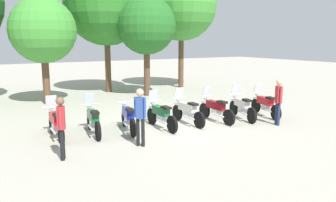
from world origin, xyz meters
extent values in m
plane|color=#ADA899|center=(0.00, 0.00, 0.00)|extent=(80.00, 80.00, 0.00)
cylinder|color=black|center=(-4.24, 1.45, 0.32)|extent=(0.12, 0.64, 0.64)
cylinder|color=black|center=(-4.28, -0.09, 0.32)|extent=(0.12, 0.64, 0.64)
cube|color=silver|center=(-4.24, 1.45, 0.66)|extent=(0.13, 0.36, 0.04)
cube|color=red|center=(-4.26, 0.73, 0.67)|extent=(0.28, 0.96, 0.30)
cube|color=silver|center=(-4.26, 0.68, 0.40)|extent=(0.23, 0.41, 0.24)
cube|color=black|center=(-4.27, 0.33, 0.86)|extent=(0.25, 0.45, 0.08)
cylinder|color=silver|center=(-4.25, 1.36, 0.64)|extent=(0.06, 0.23, 0.64)
cylinder|color=silver|center=(-4.25, 1.27, 0.97)|extent=(0.62, 0.05, 0.04)
sphere|color=silver|center=(-4.25, 1.40, 0.85)|extent=(0.16, 0.16, 0.16)
cylinder|color=silver|center=(-4.43, 0.38, 0.34)|extent=(0.09, 0.70, 0.07)
cube|color=silver|center=(-4.25, 1.33, 1.17)|extent=(0.36, 0.14, 0.39)
cylinder|color=black|center=(-2.94, 1.22, 0.32)|extent=(0.19, 0.65, 0.64)
cylinder|color=black|center=(-3.15, -0.31, 0.32)|extent=(0.19, 0.65, 0.64)
cube|color=silver|center=(-2.94, 1.22, 0.66)|extent=(0.17, 0.37, 0.04)
cube|color=#1E6033|center=(-3.04, 0.50, 0.67)|extent=(0.39, 0.98, 0.30)
cube|color=silver|center=(-3.04, 0.45, 0.40)|extent=(0.27, 0.43, 0.24)
cube|color=black|center=(-3.09, 0.11, 0.86)|extent=(0.30, 0.47, 0.08)
cylinder|color=silver|center=(-2.95, 1.13, 0.64)|extent=(0.08, 0.23, 0.64)
cylinder|color=silver|center=(-2.96, 1.04, 0.97)|extent=(0.62, 0.12, 0.04)
sphere|color=silver|center=(-2.95, 1.17, 0.85)|extent=(0.18, 0.18, 0.16)
cylinder|color=silver|center=(-3.24, 0.18, 0.34)|extent=(0.16, 0.70, 0.07)
cube|color=silver|center=(-2.96, 1.10, 1.17)|extent=(0.37, 0.18, 0.39)
cylinder|color=black|center=(-1.66, 0.99, 0.32)|extent=(0.24, 0.65, 0.64)
cylinder|color=black|center=(-1.99, -0.53, 0.32)|extent=(0.24, 0.65, 0.64)
cube|color=silver|center=(-1.66, 0.99, 0.66)|extent=(0.19, 0.38, 0.04)
cube|color=navy|center=(-1.82, 0.28, 0.67)|extent=(0.46, 0.98, 0.30)
cube|color=silver|center=(-1.83, 0.23, 0.40)|extent=(0.30, 0.44, 0.24)
cube|color=black|center=(-1.90, -0.11, 0.86)|extent=(0.33, 0.48, 0.08)
cylinder|color=silver|center=(-1.68, 0.90, 0.64)|extent=(0.10, 0.23, 0.64)
cylinder|color=silver|center=(-1.70, 0.81, 0.97)|extent=(0.61, 0.17, 0.04)
sphere|color=silver|center=(-1.67, 0.94, 0.85)|extent=(0.19, 0.19, 0.16)
cylinder|color=silver|center=(-2.05, -0.03, 0.34)|extent=(0.22, 0.70, 0.07)
cylinder|color=black|center=(-0.60, 0.73, 0.32)|extent=(0.10, 0.64, 0.64)
cylinder|color=black|center=(-0.61, -0.82, 0.32)|extent=(0.10, 0.64, 0.64)
cube|color=silver|center=(-0.60, 0.73, 0.66)|extent=(0.12, 0.36, 0.04)
cube|color=#1E6033|center=(-0.61, 0.00, 0.67)|extent=(0.27, 0.95, 0.30)
cube|color=silver|center=(-0.61, -0.05, 0.40)|extent=(0.22, 0.40, 0.24)
cube|color=black|center=(-0.61, -0.40, 0.86)|extent=(0.24, 0.44, 0.08)
cylinder|color=silver|center=(-0.60, 0.64, 0.64)|extent=(0.05, 0.23, 0.64)
cylinder|color=silver|center=(-0.61, 0.55, 0.97)|extent=(0.62, 0.04, 0.04)
sphere|color=silver|center=(-0.60, 0.68, 0.85)|extent=(0.16, 0.16, 0.16)
cylinder|color=silver|center=(-0.77, -0.35, 0.34)|extent=(0.07, 0.70, 0.07)
cube|color=silver|center=(-0.61, 0.61, 1.17)|extent=(0.36, 0.13, 0.39)
cylinder|color=black|center=(0.61, 0.78, 0.32)|extent=(0.10, 0.64, 0.64)
cylinder|color=black|center=(0.60, -0.77, 0.32)|extent=(0.10, 0.64, 0.64)
cube|color=silver|center=(0.61, 0.78, 0.66)|extent=(0.12, 0.36, 0.04)
cube|color=silver|center=(0.61, 0.05, 0.67)|extent=(0.27, 0.95, 0.30)
cube|color=silver|center=(0.61, 0.00, 0.40)|extent=(0.22, 0.40, 0.24)
cube|color=black|center=(0.61, -0.35, 0.86)|extent=(0.24, 0.44, 0.08)
cylinder|color=silver|center=(0.61, 0.69, 0.64)|extent=(0.05, 0.23, 0.64)
cylinder|color=silver|center=(0.61, 0.60, 0.97)|extent=(0.62, 0.04, 0.04)
sphere|color=silver|center=(0.61, 0.73, 0.85)|extent=(0.16, 0.16, 0.16)
cylinder|color=silver|center=(0.45, -0.30, 0.34)|extent=(0.07, 0.70, 0.07)
cube|color=silver|center=(0.61, 0.66, 1.17)|extent=(0.36, 0.13, 0.39)
cylinder|color=black|center=(1.83, 0.54, 0.32)|extent=(0.10, 0.64, 0.64)
cylinder|color=black|center=(1.83, -1.01, 0.32)|extent=(0.10, 0.64, 0.64)
cube|color=silver|center=(1.83, 0.54, 0.66)|extent=(0.12, 0.36, 0.04)
cube|color=maroon|center=(1.83, -0.19, 0.67)|extent=(0.26, 0.95, 0.30)
cube|color=silver|center=(1.83, -0.24, 0.40)|extent=(0.22, 0.40, 0.24)
cube|color=black|center=(1.83, -0.59, 0.86)|extent=(0.24, 0.44, 0.08)
cylinder|color=silver|center=(1.83, 0.45, 0.64)|extent=(0.05, 0.23, 0.64)
cylinder|color=silver|center=(1.83, 0.36, 0.97)|extent=(0.62, 0.04, 0.04)
sphere|color=silver|center=(1.83, 0.49, 0.85)|extent=(0.16, 0.16, 0.16)
cylinder|color=silver|center=(1.67, -0.54, 0.34)|extent=(0.07, 0.70, 0.07)
cube|color=silver|center=(1.83, 0.42, 1.17)|extent=(0.36, 0.13, 0.39)
cylinder|color=black|center=(3.24, 0.30, 0.32)|extent=(0.26, 0.64, 0.64)
cylinder|color=black|center=(2.85, -1.20, 0.32)|extent=(0.26, 0.64, 0.64)
cube|color=silver|center=(3.24, 0.30, 0.66)|extent=(0.21, 0.38, 0.04)
cube|color=silver|center=(3.06, -0.40, 0.67)|extent=(0.49, 0.98, 0.30)
cube|color=silver|center=(3.04, -0.45, 0.40)|extent=(0.31, 0.44, 0.24)
cube|color=black|center=(2.96, -0.79, 0.86)|extent=(0.34, 0.49, 0.08)
cylinder|color=silver|center=(3.22, 0.22, 0.64)|extent=(0.11, 0.23, 0.64)
cylinder|color=silver|center=(3.20, 0.13, 0.97)|extent=(0.61, 0.19, 0.04)
sphere|color=silver|center=(3.23, 0.25, 0.85)|extent=(0.20, 0.20, 0.16)
cylinder|color=silver|center=(2.81, -0.70, 0.34)|extent=(0.25, 0.69, 0.07)
cube|color=silver|center=(3.21, 0.19, 1.17)|extent=(0.38, 0.22, 0.39)
cylinder|color=black|center=(4.45, 0.18, 0.32)|extent=(0.25, 0.65, 0.64)
cylinder|color=black|center=(4.07, -1.32, 0.32)|extent=(0.25, 0.65, 0.64)
cube|color=silver|center=(4.45, 0.18, 0.66)|extent=(0.20, 0.38, 0.04)
cube|color=red|center=(4.28, -0.52, 0.67)|extent=(0.48, 0.98, 0.30)
cube|color=silver|center=(4.26, -0.57, 0.40)|extent=(0.31, 0.44, 0.24)
cube|color=black|center=(4.18, -0.91, 0.86)|extent=(0.34, 0.49, 0.08)
cylinder|color=silver|center=(4.43, 0.09, 0.64)|extent=(0.10, 0.23, 0.64)
cylinder|color=silver|center=(4.41, 0.01, 0.97)|extent=(0.61, 0.19, 0.04)
sphere|color=silver|center=(4.44, 0.13, 0.85)|extent=(0.19, 0.19, 0.16)
cylinder|color=silver|center=(4.03, -0.82, 0.34)|extent=(0.24, 0.70, 0.07)
cube|color=silver|center=(4.42, 0.06, 1.17)|extent=(0.38, 0.22, 0.39)
cylinder|color=#232D4C|center=(3.54, -1.81, 0.44)|extent=(0.14, 0.14, 0.87)
cylinder|color=#232D4C|center=(3.48, -1.97, 0.44)|extent=(0.14, 0.14, 0.87)
cube|color=#B22D33|center=(3.51, -1.89, 1.20)|extent=(0.26, 0.28, 0.65)
cylinder|color=#B22D33|center=(3.57, -1.74, 1.21)|extent=(0.10, 0.10, 0.62)
cylinder|color=#B22D33|center=(3.46, -2.04, 1.21)|extent=(0.10, 0.10, 0.62)
sphere|color=#DBAD89|center=(3.51, -1.89, 1.67)|extent=(0.30, 0.30, 0.24)
cylinder|color=black|center=(-4.60, -1.60, 0.43)|extent=(0.14, 0.14, 0.85)
cylinder|color=black|center=(-4.54, -1.44, 0.43)|extent=(0.14, 0.14, 0.85)
cube|color=#B22D33|center=(-4.57, -1.52, 1.17)|extent=(0.26, 0.27, 0.64)
cylinder|color=#B22D33|center=(-4.62, -1.67, 1.19)|extent=(0.10, 0.10, 0.61)
cylinder|color=#B22D33|center=(-4.52, -1.37, 1.19)|extent=(0.10, 0.10, 0.61)
sphere|color=brown|center=(-4.57, -1.52, 1.64)|extent=(0.30, 0.30, 0.23)
cylinder|color=black|center=(-2.26, -1.49, 0.44)|extent=(0.16, 0.16, 0.88)
cylinder|color=black|center=(-2.15, -1.61, 0.44)|extent=(0.16, 0.16, 0.88)
cube|color=#33519E|center=(-2.21, -1.55, 1.21)|extent=(0.30, 0.30, 0.66)
cylinder|color=#33519E|center=(-2.31, -1.43, 1.23)|extent=(0.11, 0.11, 0.63)
cylinder|color=#33519E|center=(-2.10, -1.67, 1.23)|extent=(0.11, 0.11, 0.63)
sphere|color=#DBAD89|center=(-2.21, -1.55, 1.69)|extent=(0.34, 0.34, 0.24)
cylinder|color=brown|center=(-3.26, 7.30, 1.29)|extent=(0.36, 0.36, 2.58)
sphere|color=#3D8E33|center=(-3.26, 7.30, 3.74)|extent=(3.31, 3.31, 3.31)
cylinder|color=brown|center=(0.92, 9.47, 1.83)|extent=(0.36, 0.36, 3.67)
sphere|color=#2D7A28|center=(0.92, 9.47, 5.46)|extent=(5.12, 5.12, 5.12)
cylinder|color=brown|center=(2.38, 6.95, 1.46)|extent=(0.36, 0.36, 2.92)
sphere|color=#236623|center=(2.38, 6.95, 4.10)|extent=(3.37, 3.37, 3.37)
cylinder|color=brown|center=(5.99, 8.86, 1.95)|extent=(0.36, 0.36, 3.91)
sphere|color=#3D8E33|center=(5.99, 8.86, 5.58)|extent=(4.78, 4.78, 4.78)
camera|label=1|loc=(-6.56, -10.57, 3.25)|focal=35.68mm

